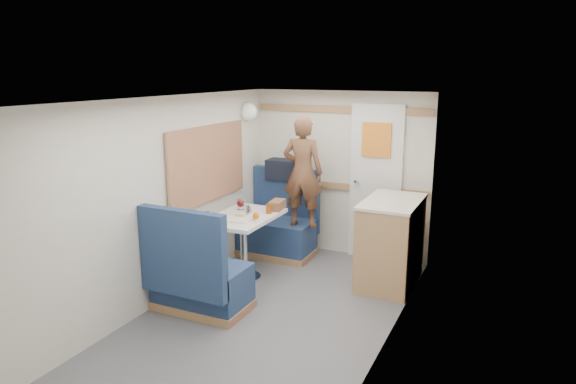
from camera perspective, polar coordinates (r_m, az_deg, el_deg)
The scene contains 28 objects.
floor at distance 4.67m, azimuth -3.99°, elevation -15.19°, with size 4.50×4.50×0.00m, color #515156.
ceiling at distance 4.11m, azimuth -4.44°, elevation 10.11°, with size 4.50×4.50×0.00m, color silver.
wall_back at distance 6.29m, azimuth 5.84°, elevation 2.01°, with size 2.20×0.02×2.00m, color silver.
wall_left at distance 4.90m, azimuth -15.52°, elevation -1.68°, with size 0.02×4.50×2.00m, color silver.
wall_right at distance 3.89m, azimuth 10.16°, elevation -5.30°, with size 0.02×4.50×2.00m, color silver.
oak_trim_low at distance 6.30m, azimuth 5.75°, elevation 0.64°, with size 2.15×0.02×0.08m, color #8D5940.
oak_trim_high at distance 6.16m, azimuth 5.95°, elevation 9.11°, with size 2.15×0.02×0.08m, color #8D5940.
side_window at distance 5.61m, azimuth -8.92°, elevation 3.14°, with size 0.04×1.30×0.72m, color #93A087.
rear_door at distance 6.13m, azimuth 9.70°, elevation 1.33°, with size 0.62×0.12×1.86m.
dinette_table at distance 5.55m, azimuth -4.96°, elevation -4.13°, with size 0.62×0.92×0.72m.
bench_far at distance 6.36m, azimuth -1.02°, elevation -4.31°, with size 0.90×0.59×1.05m.
bench_near at distance 4.96m, azimuth -9.95°, elevation -9.75°, with size 0.90×0.59×1.05m.
ledge at distance 6.43m, azimuth -0.04°, elevation 1.25°, with size 0.90×0.14×0.04m, color #8D5940.
dome_light at distance 6.24m, azimuth -4.39°, elevation 8.92°, with size 0.20×0.20×0.20m, color white.
galley_counter at distance 5.55m, azimuth 11.31°, elevation -5.43°, with size 0.57×0.92×0.92m.
person at distance 5.90m, azimuth 1.64°, elevation 2.24°, with size 0.47×0.31×1.28m, color brown.
duffel_bag at distance 6.40m, azimuth -0.04°, elevation 2.50°, with size 0.51×0.25×0.25m, color black.
tray at distance 5.38m, azimuth -5.20°, elevation -2.90°, with size 0.27×0.35×0.02m, color white.
orange_fruit at distance 5.29m, azimuth -3.58°, elevation -2.66°, with size 0.07×0.07×0.07m, color #E5610A.
cheese_block at distance 5.40m, azimuth -5.29°, elevation -2.53°, with size 0.10×0.06×0.04m, color #F4E38D.
wine_glass at distance 5.48m, azimuth -5.32°, elevation -1.37°, with size 0.08×0.08×0.17m.
tumbler_left at distance 5.32m, azimuth -9.05°, elevation -2.74°, with size 0.06×0.06×0.10m, color white.
tumbler_mid at distance 5.72m, azimuth -5.27°, elevation -1.38°, with size 0.07×0.07×0.12m, color white.
tumbler_right at distance 5.48m, azimuth -4.62°, elevation -2.06°, with size 0.07×0.07×0.11m, color white.
beer_glass at distance 5.55m, azimuth -2.14°, elevation -1.89°, with size 0.06×0.06×0.10m, color brown.
pepper_grinder at distance 5.55m, azimuth -4.80°, elevation -1.93°, with size 0.04×0.04×0.10m, color black.
salt_grinder at distance 5.55m, azimuth -4.05°, elevation -1.96°, with size 0.04×0.04×0.09m, color white.
bread_loaf at distance 5.71m, azimuth -1.21°, elevation -1.45°, with size 0.13×0.24×0.10m, color brown.
Camera 1 is at (2.02, -3.57, 2.23)m, focal length 32.00 mm.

